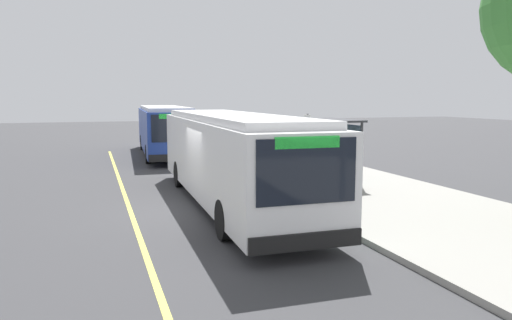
{
  "coord_description": "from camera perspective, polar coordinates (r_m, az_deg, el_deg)",
  "views": [
    {
      "loc": [
        14.37,
        -3.21,
        3.44
      ],
      "look_at": [
        0.9,
        1.42,
        1.6
      ],
      "focal_mm": 33.56,
      "sensor_mm": 36.0,
      "label": 1
    }
  ],
  "objects": [
    {
      "name": "transit_bus_second",
      "position": [
        29.55,
        -10.9,
        3.7
      ],
      "size": [
        11.75,
        3.23,
        2.95
      ],
      "color": "navy",
      "rests_on": "ground_plane"
    },
    {
      "name": "sidewalk_curb",
      "position": [
        17.4,
        13.47,
        -4.0
      ],
      "size": [
        44.0,
        6.4,
        0.15
      ],
      "primitive_type": "cube",
      "color": "gray",
      "rests_on": "ground_plane"
    },
    {
      "name": "waiting_bench",
      "position": [
        19.42,
        9.2,
        -1.05
      ],
      "size": [
        1.6,
        0.48,
        0.95
      ],
      "color": "brown",
      "rests_on": "sidewalk_curb"
    },
    {
      "name": "bus_shelter",
      "position": [
        19.38,
        8.96,
        2.76
      ],
      "size": [
        2.9,
        1.6,
        2.48
      ],
      "color": "#333338",
      "rests_on": "sidewalk_curb"
    },
    {
      "name": "pedestrian_commuter",
      "position": [
        16.88,
        5.82,
        -0.59
      ],
      "size": [
        0.24,
        0.4,
        1.69
      ],
      "color": "#282D47",
      "rests_on": "sidewalk_curb"
    },
    {
      "name": "ground_plane",
      "position": [
        15.12,
        -6.24,
        -5.84
      ],
      "size": [
        120.0,
        120.0,
        0.0
      ],
      "primitive_type": "plane",
      "color": "#38383A"
    },
    {
      "name": "route_sign_post",
      "position": [
        15.47,
        6.12,
        1.81
      ],
      "size": [
        0.44,
        0.08,
        2.8
      ],
      "color": "#333338",
      "rests_on": "sidewalk_curb"
    },
    {
      "name": "transit_bus_main",
      "position": [
        15.44,
        -2.97,
        0.57
      ],
      "size": [
        12.29,
        2.86,
        2.95
      ],
      "color": "white",
      "rests_on": "ground_plane"
    },
    {
      "name": "lane_stripe_center",
      "position": [
        14.81,
        -14.62,
        -6.3
      ],
      "size": [
        36.0,
        0.14,
        0.01
      ],
      "primitive_type": "cube",
      "color": "#E0D64C",
      "rests_on": "ground_plane"
    }
  ]
}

